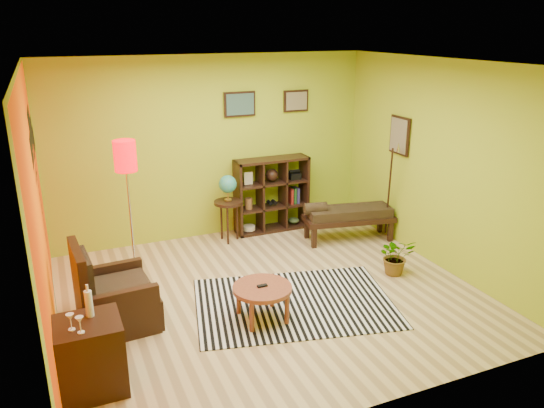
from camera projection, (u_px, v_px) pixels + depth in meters
name	position (u px, v px, depth m)	size (l,w,h in m)	color
ground	(269.00, 294.00, 6.62)	(5.00, 5.00, 0.00)	tan
room_shell	(261.00, 154.00, 6.02)	(5.04, 4.54, 2.82)	#A0B822
zebra_rug	(294.00, 303.00, 6.40)	(2.35, 1.63, 0.01)	silver
coffee_table	(262.00, 291.00, 5.95)	(0.67, 0.67, 0.43)	brown
armchair	(112.00, 301.00, 5.86)	(0.87, 0.88, 0.99)	black
side_cabinet	(90.00, 356.00, 4.79)	(0.59, 0.54, 1.01)	black
floor_lamp	(126.00, 169.00, 6.49)	(0.28, 0.28, 1.87)	silver
globe_table	(228.00, 192.00, 8.01)	(0.43, 0.43, 1.06)	black
cube_shelf	(273.00, 195.00, 8.54)	(1.20, 0.35, 1.20)	black
bench	(347.00, 215.00, 8.18)	(1.46, 0.75, 0.65)	black
potted_plant	(396.00, 260.00, 7.11)	(0.47, 0.52, 0.41)	#26661E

